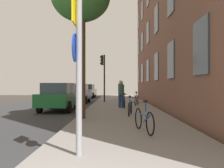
% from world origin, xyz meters
% --- Properties ---
extents(ground_plane, '(41.80, 41.80, 0.00)m').
position_xyz_m(ground_plane, '(-2.40, 15.00, 0.00)').
color(ground_plane, '#332D28').
extents(road_asphalt, '(7.00, 38.00, 0.01)m').
position_xyz_m(road_asphalt, '(-4.50, 15.00, 0.01)').
color(road_asphalt, '#2D2D30').
rests_on(road_asphalt, ground).
extents(sidewalk, '(4.20, 38.00, 0.12)m').
position_xyz_m(sidewalk, '(1.10, 15.00, 0.06)').
color(sidewalk, gray).
rests_on(sidewalk, ground).
extents(building_facade, '(0.56, 27.00, 13.60)m').
position_xyz_m(building_facade, '(3.69, 14.50, 6.81)').
color(building_facade, brown).
rests_on(building_facade, ground).
extents(sign_post, '(0.16, 0.60, 3.16)m').
position_xyz_m(sign_post, '(-0.06, 3.11, 1.99)').
color(sign_post, gray).
rests_on(sign_post, sidewalk).
extents(traffic_light, '(0.43, 0.24, 3.91)m').
position_xyz_m(traffic_light, '(-0.30, 18.49, 2.79)').
color(traffic_light, black).
rests_on(traffic_light, sidewalk).
extents(tree_near, '(2.48, 2.48, 6.16)m').
position_xyz_m(tree_near, '(-0.76, 8.52, 5.08)').
color(tree_near, brown).
rests_on(tree_near, sidewalk).
extents(bicycle_0, '(0.51, 1.72, 0.95)m').
position_xyz_m(bicycle_0, '(1.52, 5.52, 0.49)').
color(bicycle_0, black).
rests_on(bicycle_0, sidewalk).
extents(bicycle_1, '(0.43, 1.60, 0.91)m').
position_xyz_m(bicycle_1, '(1.37, 9.51, 0.47)').
color(bicycle_1, black).
rests_on(bicycle_1, sidewalk).
extents(bicycle_2, '(0.42, 1.64, 0.91)m').
position_xyz_m(bicycle_2, '(1.25, 13.22, 0.47)').
color(bicycle_2, black).
rests_on(bicycle_2, sidewalk).
extents(bicycle_3, '(0.54, 1.68, 0.96)m').
position_xyz_m(bicycle_3, '(2.16, 15.10, 0.49)').
color(bicycle_3, black).
rests_on(bicycle_3, sidewalk).
extents(pedestrian_0, '(0.47, 0.47, 1.67)m').
position_xyz_m(pedestrian_0, '(1.06, 13.48, 1.07)').
color(pedestrian_0, navy).
rests_on(pedestrian_0, sidewalk).
extents(pedestrian_1, '(0.44, 0.44, 1.79)m').
position_xyz_m(pedestrian_1, '(1.13, 18.52, 1.14)').
color(pedestrian_1, '#4C4742').
rests_on(pedestrian_1, sidewalk).
extents(car_0, '(1.93, 4.04, 1.62)m').
position_xyz_m(car_0, '(-2.59, 12.62, 0.84)').
color(car_0, '#19662D').
rests_on(car_0, road_asphalt).
extents(car_1, '(1.90, 4.15, 1.62)m').
position_xyz_m(car_1, '(-2.49, 19.02, 0.84)').
color(car_1, navy).
rests_on(car_1, road_asphalt).
extents(car_2, '(2.05, 4.47, 1.62)m').
position_xyz_m(car_2, '(-2.71, 27.71, 0.84)').
color(car_2, silver).
rests_on(car_2, road_asphalt).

